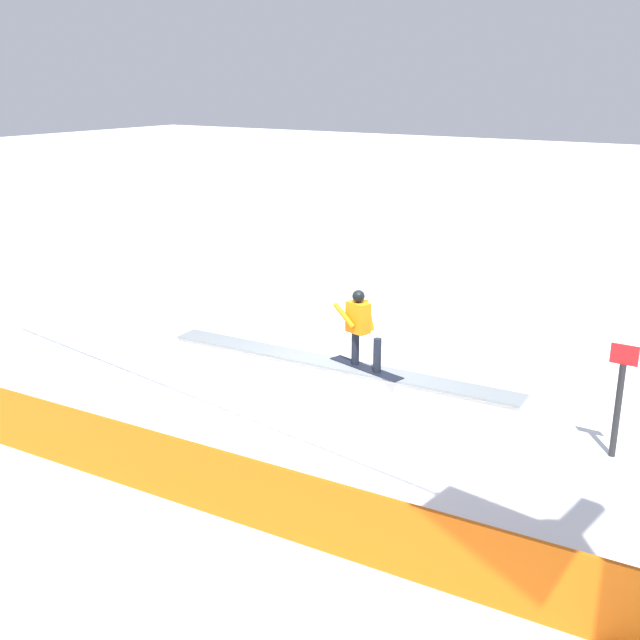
# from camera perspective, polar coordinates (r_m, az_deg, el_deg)

# --- Properties ---
(ground_plane) EXTENTS (120.00, 120.00, 0.00)m
(ground_plane) POSITION_cam_1_polar(r_m,az_deg,el_deg) (13.99, 1.13, -5.66)
(ground_plane) COLOR white
(grind_box) EXTENTS (6.85, 0.90, 0.65)m
(grind_box) POSITION_cam_1_polar(r_m,az_deg,el_deg) (13.88, 1.14, -4.54)
(grind_box) COLOR white
(grind_box) RESTS_ON ground_plane
(snowboarder) EXTENTS (1.57, 0.64, 1.38)m
(snowboarder) POSITION_cam_1_polar(r_m,az_deg,el_deg) (13.34, 3.02, -0.45)
(snowboarder) COLOR black
(snowboarder) RESTS_ON grind_box
(safety_fence) EXTENTS (13.83, 0.81, 0.97)m
(safety_fence) POSITION_cam_1_polar(r_m,az_deg,el_deg) (10.73, -11.08, -10.77)
(safety_fence) COLOR orange
(safety_fence) RESTS_ON ground_plane
(trail_marker) EXTENTS (0.40, 0.10, 1.80)m
(trail_marker) POSITION_cam_1_polar(r_m,az_deg,el_deg) (12.33, 21.33, -5.38)
(trail_marker) COLOR #262628
(trail_marker) RESTS_ON ground_plane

